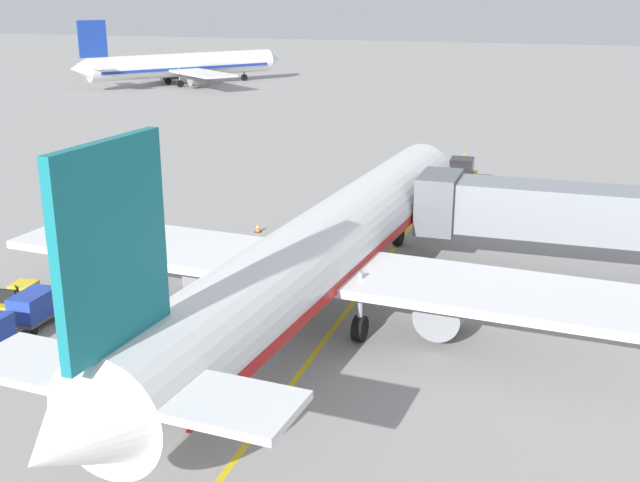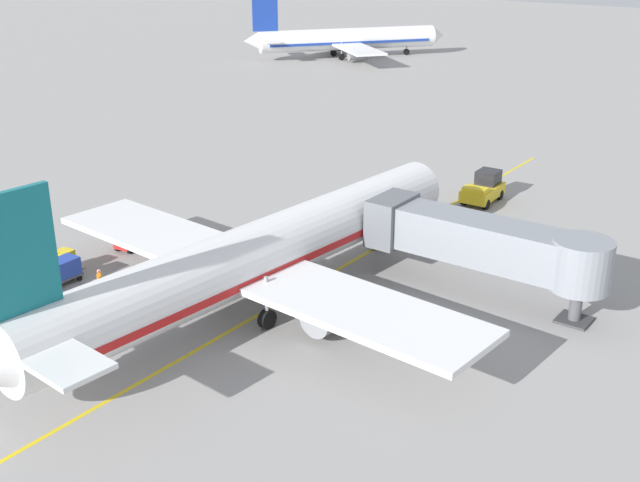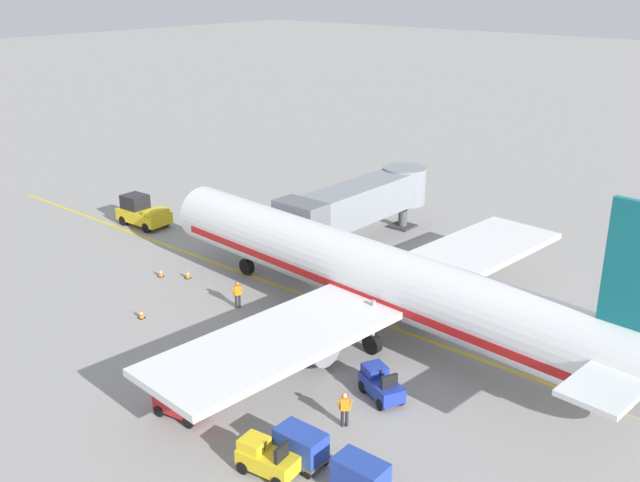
# 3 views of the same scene
# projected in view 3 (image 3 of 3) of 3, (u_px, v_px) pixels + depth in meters

# --- Properties ---
(ground_plane) EXTENTS (400.00, 400.00, 0.00)m
(ground_plane) POSITION_uv_depth(u_px,v_px,m) (384.00, 324.00, 42.32)
(ground_plane) COLOR gray
(gate_lead_in_line) EXTENTS (0.24, 80.00, 0.01)m
(gate_lead_in_line) POSITION_uv_depth(u_px,v_px,m) (384.00, 324.00, 42.31)
(gate_lead_in_line) COLOR gold
(gate_lead_in_line) RESTS_ON ground
(parked_airliner) EXTENTS (30.30, 37.35, 10.63)m
(parked_airliner) POSITION_uv_depth(u_px,v_px,m) (377.00, 278.00, 40.70)
(parked_airliner) COLOR white
(parked_airliner) RESTS_ON ground
(jet_bridge) EXTENTS (14.80, 3.50, 4.98)m
(jet_bridge) POSITION_uv_depth(u_px,v_px,m) (359.00, 202.00, 53.04)
(jet_bridge) COLOR gray
(jet_bridge) RESTS_ON ground
(pushback_tractor) EXTENTS (2.40, 4.50, 2.40)m
(pushback_tractor) POSITION_uv_depth(u_px,v_px,m) (143.00, 212.00, 58.39)
(pushback_tractor) COLOR gold
(pushback_tractor) RESTS_ON ground
(baggage_tug_lead) EXTENTS (1.63, 2.66, 1.62)m
(baggage_tug_lead) POSITION_uv_depth(u_px,v_px,m) (180.00, 402.00, 33.41)
(baggage_tug_lead) COLOR #B21E1E
(baggage_tug_lead) RESTS_ON ground
(baggage_tug_trailing) EXTENTS (1.59, 2.64, 1.62)m
(baggage_tug_trailing) POSITION_uv_depth(u_px,v_px,m) (266.00, 458.00, 29.56)
(baggage_tug_trailing) COLOR gold
(baggage_tug_trailing) RESTS_ON ground
(baggage_tug_spare) EXTENTS (2.12, 2.77, 1.62)m
(baggage_tug_spare) POSITION_uv_depth(u_px,v_px,m) (381.00, 384.00, 34.85)
(baggage_tug_spare) COLOR #1E339E
(baggage_tug_spare) RESTS_ON ground
(baggage_cart_front) EXTENTS (1.36, 2.92, 1.58)m
(baggage_cart_front) POSITION_uv_depth(u_px,v_px,m) (301.00, 444.00, 30.03)
(baggage_cart_front) COLOR #4C4C51
(baggage_cart_front) RESTS_ON ground
(baggage_cart_second_in_train) EXTENTS (1.36, 2.92, 1.58)m
(baggage_cart_second_in_train) POSITION_uv_depth(u_px,v_px,m) (360.00, 475.00, 28.22)
(baggage_cart_second_in_train) COLOR #4C4C51
(baggage_cart_second_in_train) RESTS_ON ground
(ground_crew_wing_walker) EXTENTS (0.65, 0.48, 1.69)m
(ground_crew_wing_walker) POSITION_uv_depth(u_px,v_px,m) (238.00, 293.00, 44.11)
(ground_crew_wing_walker) COLOR #232328
(ground_crew_wing_walker) RESTS_ON ground
(ground_crew_loader) EXTENTS (0.70, 0.37, 1.69)m
(ground_crew_loader) POSITION_uv_depth(u_px,v_px,m) (262.00, 339.00, 38.60)
(ground_crew_loader) COLOR #232328
(ground_crew_loader) RESTS_ON ground
(ground_crew_marshaller) EXTENTS (0.55, 0.60, 1.69)m
(ground_crew_marshaller) POSITION_uv_depth(u_px,v_px,m) (345.00, 408.00, 32.54)
(ground_crew_marshaller) COLOR #232328
(ground_crew_marshaller) RESTS_ON ground
(safety_cone_nose_left) EXTENTS (0.36, 0.36, 0.59)m
(safety_cone_nose_left) POSITION_uv_depth(u_px,v_px,m) (161.00, 273.00, 48.83)
(safety_cone_nose_left) COLOR black
(safety_cone_nose_left) RESTS_ON ground
(safety_cone_nose_right) EXTENTS (0.36, 0.36, 0.59)m
(safety_cone_nose_right) POSITION_uv_depth(u_px,v_px,m) (141.00, 314.00, 42.97)
(safety_cone_nose_right) COLOR black
(safety_cone_nose_right) RESTS_ON ground
(safety_cone_wing_tip) EXTENTS (0.36, 0.36, 0.59)m
(safety_cone_wing_tip) POSITION_uv_depth(u_px,v_px,m) (188.00, 274.00, 48.56)
(safety_cone_wing_tip) COLOR black
(safety_cone_wing_tip) RESTS_ON ground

